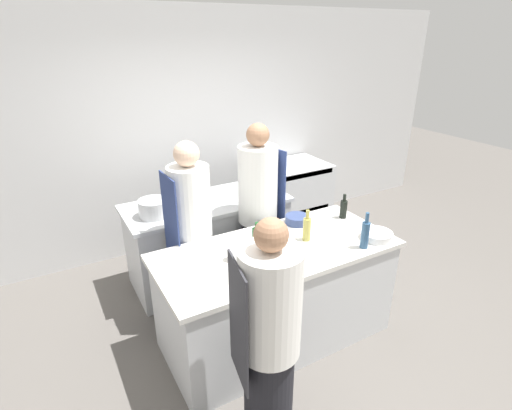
{
  "coord_description": "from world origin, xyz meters",
  "views": [
    {
      "loc": [
        -1.55,
        -2.36,
        2.51
      ],
      "look_at": [
        0.0,
        0.35,
        1.15
      ],
      "focal_mm": 28.0,
      "sensor_mm": 36.0,
      "label": 1
    }
  ],
  "objects_px": {
    "bottle_wine": "(344,208)",
    "cup": "(233,254)",
    "bowl_mixing_large": "(377,235)",
    "stockpot": "(154,208)",
    "bottle_vinegar": "(365,234)",
    "chef_at_pass_far": "(192,237)",
    "bowl_prep_small": "(297,219)",
    "oven_range": "(289,197)",
    "chef_at_prep_near": "(269,342)",
    "bottle_olive_oil": "(257,236)",
    "bottle_cooking_oil": "(307,228)",
    "chef_at_stove": "(258,213)"
  },
  "relations": [
    {
      "from": "chef_at_pass_far",
      "to": "stockpot",
      "type": "xyz_separation_m",
      "value": [
        -0.18,
        0.5,
        0.12
      ]
    },
    {
      "from": "chef_at_pass_far",
      "to": "bowl_mixing_large",
      "type": "xyz_separation_m",
      "value": [
        1.33,
        -0.87,
        0.07
      ]
    },
    {
      "from": "chef_at_stove",
      "to": "bottle_vinegar",
      "type": "relative_size",
      "value": 5.71
    },
    {
      "from": "chef_at_prep_near",
      "to": "cup",
      "type": "distance_m",
      "value": 0.83
    },
    {
      "from": "bowl_mixing_large",
      "to": "stockpot",
      "type": "bearing_deg",
      "value": 137.63
    },
    {
      "from": "chef_at_prep_near",
      "to": "bottle_cooking_oil",
      "type": "bearing_deg",
      "value": -35.7
    },
    {
      "from": "chef_at_pass_far",
      "to": "stockpot",
      "type": "distance_m",
      "value": 0.55
    },
    {
      "from": "chef_at_stove",
      "to": "cup",
      "type": "bearing_deg",
      "value": -54.7
    },
    {
      "from": "chef_at_prep_near",
      "to": "bowl_mixing_large",
      "type": "relative_size",
      "value": 6.2
    },
    {
      "from": "bottle_olive_oil",
      "to": "bowl_mixing_large",
      "type": "relative_size",
      "value": 0.76
    },
    {
      "from": "bowl_mixing_large",
      "to": "bowl_prep_small",
      "type": "relative_size",
      "value": 1.22
    },
    {
      "from": "chef_at_stove",
      "to": "bowl_prep_small",
      "type": "xyz_separation_m",
      "value": [
        0.19,
        -0.39,
        0.05
      ]
    },
    {
      "from": "oven_range",
      "to": "chef_at_stove",
      "type": "height_order",
      "value": "chef_at_stove"
    },
    {
      "from": "bowl_mixing_large",
      "to": "cup",
      "type": "relative_size",
      "value": 2.77
    },
    {
      "from": "bottle_wine",
      "to": "cup",
      "type": "distance_m",
      "value": 1.25
    },
    {
      "from": "chef_at_pass_far",
      "to": "bowl_mixing_large",
      "type": "relative_size",
      "value": 6.56
    },
    {
      "from": "chef_at_stove",
      "to": "chef_at_pass_far",
      "type": "xyz_separation_m",
      "value": [
        -0.72,
        -0.1,
        -0.02
      ]
    },
    {
      "from": "bottle_vinegar",
      "to": "chef_at_pass_far",
      "type": "bearing_deg",
      "value": 140.39
    },
    {
      "from": "chef_at_pass_far",
      "to": "bottle_olive_oil",
      "type": "bearing_deg",
      "value": -141.19
    },
    {
      "from": "cup",
      "to": "bottle_vinegar",
      "type": "bearing_deg",
      "value": -19.42
    },
    {
      "from": "stockpot",
      "to": "bottle_wine",
      "type": "bearing_deg",
      "value": -30.68
    },
    {
      "from": "oven_range",
      "to": "bottle_olive_oil",
      "type": "relative_size",
      "value": 4.88
    },
    {
      "from": "bottle_cooking_oil",
      "to": "cup",
      "type": "bearing_deg",
      "value": 178.75
    },
    {
      "from": "bowl_prep_small",
      "to": "oven_range",
      "type": "bearing_deg",
      "value": 57.69
    },
    {
      "from": "chef_at_prep_near",
      "to": "chef_at_stove",
      "type": "height_order",
      "value": "chef_at_stove"
    },
    {
      "from": "chef_at_stove",
      "to": "bottle_wine",
      "type": "distance_m",
      "value": 0.82
    },
    {
      "from": "oven_range",
      "to": "stockpot",
      "type": "relative_size",
      "value": 3.41
    },
    {
      "from": "bottle_cooking_oil",
      "to": "oven_range",
      "type": "bearing_deg",
      "value": 59.44
    },
    {
      "from": "bottle_olive_oil",
      "to": "bottle_cooking_oil",
      "type": "height_order",
      "value": "bottle_cooking_oil"
    },
    {
      "from": "chef_at_pass_far",
      "to": "oven_range",
      "type": "bearing_deg",
      "value": -60.43
    },
    {
      "from": "oven_range",
      "to": "bottle_vinegar",
      "type": "relative_size",
      "value": 3.12
    },
    {
      "from": "oven_range",
      "to": "chef_at_prep_near",
      "type": "height_order",
      "value": "chef_at_prep_near"
    },
    {
      "from": "bottle_olive_oil",
      "to": "bowl_prep_small",
      "type": "xyz_separation_m",
      "value": [
        0.51,
        0.16,
        -0.04
      ]
    },
    {
      "from": "bowl_mixing_large",
      "to": "cup",
      "type": "height_order",
      "value": "cup"
    },
    {
      "from": "chef_at_stove",
      "to": "stockpot",
      "type": "bearing_deg",
      "value": -126.77
    },
    {
      "from": "chef_at_pass_far",
      "to": "bowl_prep_small",
      "type": "bearing_deg",
      "value": -110.26
    },
    {
      "from": "bowl_prep_small",
      "to": "stockpot",
      "type": "height_order",
      "value": "stockpot"
    },
    {
      "from": "chef_at_prep_near",
      "to": "cup",
      "type": "xyz_separation_m",
      "value": [
        0.17,
        0.81,
        0.14
      ]
    },
    {
      "from": "chef_at_prep_near",
      "to": "chef_at_pass_far",
      "type": "relative_size",
      "value": 0.94
    },
    {
      "from": "chef_at_prep_near",
      "to": "chef_at_stove",
      "type": "bearing_deg",
      "value": -16.43
    },
    {
      "from": "bottle_olive_oil",
      "to": "chef_at_pass_far",
      "type": "bearing_deg",
      "value": 131.28
    },
    {
      "from": "oven_range",
      "to": "bowl_prep_small",
      "type": "height_order",
      "value": "bowl_prep_small"
    },
    {
      "from": "bottle_olive_oil",
      "to": "bottle_vinegar",
      "type": "xyz_separation_m",
      "value": [
        0.72,
        -0.48,
        0.04
      ]
    },
    {
      "from": "chef_at_pass_far",
      "to": "bottle_vinegar",
      "type": "bearing_deg",
      "value": -132.08
    },
    {
      "from": "bottle_vinegar",
      "to": "bottle_cooking_oil",
      "type": "height_order",
      "value": "bottle_vinegar"
    },
    {
      "from": "bottle_vinegar",
      "to": "bowl_mixing_large",
      "type": "relative_size",
      "value": 1.18
    },
    {
      "from": "chef_at_pass_far",
      "to": "bowl_mixing_large",
      "type": "height_order",
      "value": "chef_at_pass_far"
    },
    {
      "from": "bottle_wine",
      "to": "bottle_olive_oil",
      "type": "bearing_deg",
      "value": -177.25
    },
    {
      "from": "bowl_mixing_large",
      "to": "stockpot",
      "type": "height_order",
      "value": "stockpot"
    },
    {
      "from": "chef_at_stove",
      "to": "bottle_olive_oil",
      "type": "xyz_separation_m",
      "value": [
        -0.32,
        -0.55,
        0.09
      ]
    }
  ]
}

